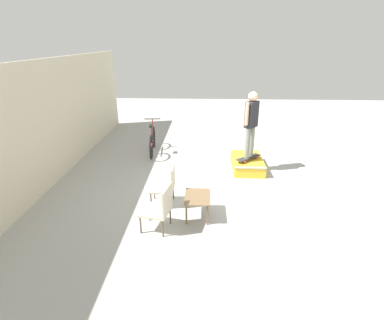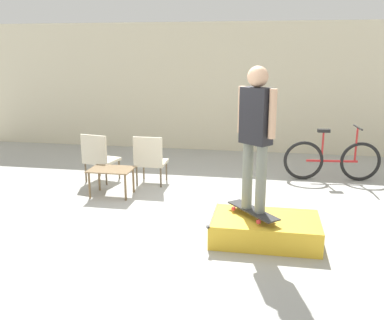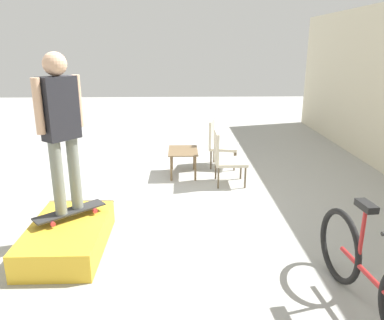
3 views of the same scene
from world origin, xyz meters
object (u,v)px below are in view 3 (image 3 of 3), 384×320
patio_chair_left (219,142)px  bicycle (370,274)px  patio_chair_right (225,156)px  person_skater (61,121)px  skateboard_on_ramp (70,212)px  coffee_table (183,154)px  skate_ramp_box (68,236)px

patio_chair_left → bicycle: bicycle is taller
patio_chair_left → patio_chair_right: (0.97, -0.00, 0.00)m
person_skater → patio_chair_left: 3.65m
skateboard_on_ramp → person_skater: person_skater is taller
bicycle → skateboard_on_ramp: bearing=-120.2°
coffee_table → bicycle: bicycle is taller
skate_ramp_box → patio_chair_left: 3.66m
skateboard_on_ramp → patio_chair_right: size_ratio=0.84×
coffee_table → patio_chair_right: bearing=55.4°
bicycle → patio_chair_left: bearing=-173.8°
coffee_table → patio_chair_right: patio_chair_right is taller
patio_chair_left → patio_chair_right: 0.97m
coffee_table → patio_chair_right: 0.84m
skate_ramp_box → bicycle: bicycle is taller
skate_ramp_box → coffee_table: 2.88m
skate_ramp_box → skateboard_on_ramp: skateboard_on_ramp is taller
skateboard_on_ramp → bicycle: bicycle is taller
skate_ramp_box → patio_chair_right: patio_chair_right is taller
skate_ramp_box → coffee_table: bearing=152.2°
person_skater → coffee_table: 2.93m
patio_chair_right → patio_chair_left: bearing=-0.4°
coffee_table → bicycle: bearing=22.7°
person_skater → patio_chair_left: bearing=-176.4°
skateboard_on_ramp → patio_chair_right: 2.78m
skateboard_on_ramp → coffee_table: 2.73m
skate_ramp_box → person_skater: (-0.16, -0.00, 1.31)m
coffee_table → patio_chair_left: patio_chair_left is taller
person_skater → patio_chair_right: bearing=172.0°
skateboard_on_ramp → patio_chair_left: 3.52m
skateboard_on_ramp → person_skater: bearing=-157.1°
coffee_table → bicycle: 4.03m
skate_ramp_box → patio_chair_left: bearing=146.2°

